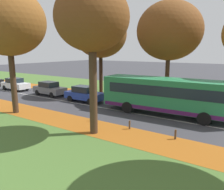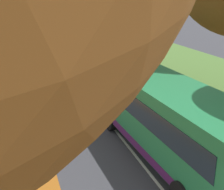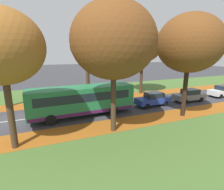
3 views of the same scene
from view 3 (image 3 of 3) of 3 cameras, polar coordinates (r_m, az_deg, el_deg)
The scene contains 19 objects.
ground_plane at distance 19.09m, azimuth -30.03°, elevation -7.35°, with size 160.00×160.00×0.00m, color #38383D.
grass_verge_left at distance 32.59m, azimuth 9.67°, elevation 2.47°, with size 12.00×90.00×0.01m, color #476B2D.
leaf_litter_left at distance 25.79m, azimuth 3.76°, elevation -0.33°, with size 2.80×60.00×0.00m, color #9E5619.
leaf_litter_right at distance 18.37m, azimuth 16.63°, elevation -6.77°, with size 2.80×60.00×0.00m, color #9E5619.
road_centre_line at distance 25.49m, azimuth 20.68°, elevation -1.38°, with size 0.12×80.00×0.01m, color silver.
tree_left_nearest at distance 23.61m, azimuth -32.17°, elevation 13.41°, with size 5.28×5.28×9.38m.
tree_left_near at distance 23.99m, azimuth -8.23°, elevation 15.40°, with size 4.41×4.41×9.07m.
tree_left_mid at distance 27.37m, azimuth 9.93°, elevation 15.94°, with size 5.92×5.92×10.10m.
tree_right_nearest at distance 12.54m, azimuth -32.52°, elevation 13.01°, with size 5.08×5.08×8.88m.
tree_right_near at distance 13.32m, azimuth 0.49°, elevation 17.19°, with size 6.33×6.33×9.93m.
tree_right_mid at distance 18.32m, azimuth 24.01°, elevation 15.07°, with size 6.03×6.03×9.79m.
bollard_second at distance 22.19m, azimuth -26.26°, elevation -3.31°, with size 0.12×0.12×0.60m, color #4C3823.
bollard_third at distance 22.21m, azimuth -18.23°, elevation -2.54°, with size 0.12×0.12×0.60m, color #4C3823.
bollard_fourth at distance 22.61m, azimuth -10.35°, elevation -1.78°, with size 0.12×0.12×0.60m, color #4C3823.
bollard_fifth at distance 23.41m, azimuth -2.88°, elevation -1.06°, with size 0.12×0.12×0.58m, color #4C3823.
bus at distance 17.68m, azimuth -9.71°, elevation -1.41°, with size 2.95×10.49×2.98m.
car_blue_lead at distance 21.52m, azimuth 13.23°, elevation -1.31°, with size 1.86×4.24×1.62m.
car_grey_following at distance 24.96m, azimuth 23.92°, elevation -0.07°, with size 1.91×4.26×1.62m.
car_white_third_in_line at distance 30.08m, azimuth 32.40°, elevation 1.14°, with size 1.80×4.21×1.62m.
Camera 3 is at (17.80, 2.86, 6.26)m, focal length 28.00 mm.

